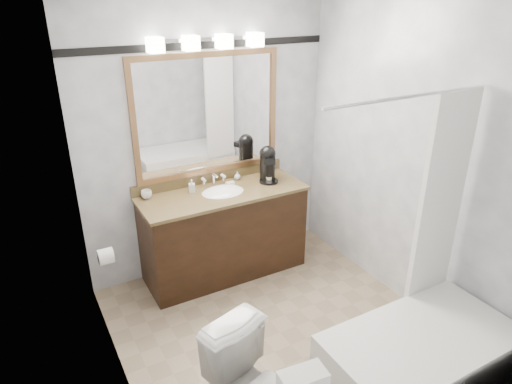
# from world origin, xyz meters

# --- Properties ---
(room) EXTENTS (2.42, 2.62, 2.52)m
(room) POSITION_xyz_m (0.00, 0.00, 1.25)
(room) COLOR gray
(room) RESTS_ON ground
(vanity) EXTENTS (1.53, 0.58, 0.97)m
(vanity) POSITION_xyz_m (0.00, 1.02, 0.44)
(vanity) COLOR black
(vanity) RESTS_ON ground
(mirror) EXTENTS (1.40, 0.04, 1.10)m
(mirror) POSITION_xyz_m (0.00, 1.28, 1.50)
(mirror) COLOR #936942
(mirror) RESTS_ON room
(vanity_light_bar) EXTENTS (1.02, 0.14, 0.12)m
(vanity_light_bar) POSITION_xyz_m (0.00, 1.23, 2.13)
(vanity_light_bar) COLOR silver
(vanity_light_bar) RESTS_ON room
(accent_stripe) EXTENTS (2.40, 0.01, 0.06)m
(accent_stripe) POSITION_xyz_m (0.00, 1.29, 2.10)
(accent_stripe) COLOR black
(accent_stripe) RESTS_ON room
(bathtub) EXTENTS (1.30, 0.75, 1.96)m
(bathtub) POSITION_xyz_m (0.55, -0.90, 0.28)
(bathtub) COLOR white
(bathtub) RESTS_ON ground
(tp_roll) EXTENTS (0.11, 0.12, 0.12)m
(tp_roll) POSITION_xyz_m (-1.14, 0.66, 0.70)
(tp_roll) COLOR white
(tp_roll) RESTS_ON room
(tissue_box) EXTENTS (0.24, 0.15, 0.09)m
(tissue_box) POSITION_xyz_m (-0.59, -1.12, 0.80)
(tissue_box) COLOR white
(tissue_box) RESTS_ON toilet
(coffee_maker) EXTENTS (0.19, 0.22, 0.34)m
(coffee_maker) POSITION_xyz_m (0.49, 1.05, 1.03)
(coffee_maker) COLOR black
(coffee_maker) RESTS_ON vanity
(cup_left) EXTENTS (0.12, 0.12, 0.07)m
(cup_left) POSITION_xyz_m (-0.64, 1.21, 0.89)
(cup_left) COLOR white
(cup_left) RESTS_ON vanity
(soap_bottle_a) EXTENTS (0.07, 0.07, 0.12)m
(soap_bottle_a) POSITION_xyz_m (-0.25, 1.15, 0.91)
(soap_bottle_a) COLOR white
(soap_bottle_a) RESTS_ON vanity
(soap_bottle_b) EXTENTS (0.06, 0.06, 0.08)m
(soap_bottle_b) POSITION_xyz_m (0.25, 1.21, 0.89)
(soap_bottle_b) COLOR white
(soap_bottle_b) RESTS_ON vanity
(soap_bar) EXTENTS (0.08, 0.05, 0.02)m
(soap_bar) POSITION_xyz_m (0.13, 1.13, 0.86)
(soap_bar) COLOR beige
(soap_bar) RESTS_ON vanity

